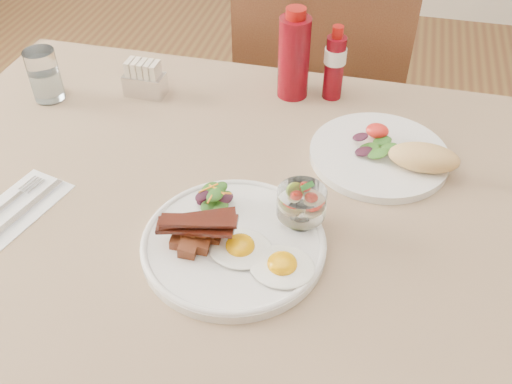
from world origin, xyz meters
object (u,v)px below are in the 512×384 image
object	(u,v)px
chair_far	(320,105)
second_plate	(390,154)
fruit_cup	(301,203)
hot_sauce_bottle	(335,64)
sugar_caddy	(145,80)
table	(266,241)
ketchup_bottle	(294,56)
main_plate	(234,244)
water_glass	(45,78)

from	to	relation	value
chair_far	second_plate	bearing A→B (deg)	-69.56
second_plate	fruit_cup	bearing A→B (deg)	-120.89
hot_sauce_bottle	sugar_caddy	distance (m)	0.39
second_plate	hot_sauce_bottle	bearing A→B (deg)	124.35
sugar_caddy	table	bearing A→B (deg)	-38.83
ketchup_bottle	main_plate	bearing A→B (deg)	-90.26
chair_far	ketchup_bottle	bearing A→B (deg)	-94.31
second_plate	ketchup_bottle	world-z (taller)	ketchup_bottle
table	chair_far	bearing A→B (deg)	90.00
chair_far	sugar_caddy	xyz separation A→B (m)	(-0.32, -0.40, 0.26)
ketchup_bottle	sugar_caddy	bearing A→B (deg)	-166.18
main_plate	fruit_cup	distance (m)	0.12
ketchup_bottle	hot_sauce_bottle	distance (m)	0.08
table	hot_sauce_bottle	bearing A→B (deg)	80.88
table	chair_far	distance (m)	0.68
sugar_caddy	main_plate	bearing A→B (deg)	-50.84
hot_sauce_bottle	main_plate	bearing A→B (deg)	-100.22
chair_far	hot_sauce_bottle	xyz separation A→B (m)	(0.06, -0.31, 0.30)
ketchup_bottle	water_glass	world-z (taller)	ketchup_bottle
fruit_cup	second_plate	xyz separation A→B (m)	(0.12, 0.21, -0.04)
chair_far	fruit_cup	bearing A→B (deg)	-84.85
chair_far	sugar_caddy	distance (m)	0.57
hot_sauce_bottle	table	bearing A→B (deg)	-99.12
fruit_cup	sugar_caddy	size ratio (longest dim) A/B	0.91
sugar_caddy	second_plate	bearing A→B (deg)	-10.82
hot_sauce_bottle	sugar_caddy	size ratio (longest dim) A/B	1.86
table	ketchup_bottle	size ratio (longest dim) A/B	7.08
chair_far	second_plate	distance (m)	0.59
chair_far	water_glass	world-z (taller)	chair_far
hot_sauce_bottle	chair_far	bearing A→B (deg)	100.29
table	main_plate	world-z (taller)	main_plate
chair_far	table	bearing A→B (deg)	-90.00
ketchup_bottle	sugar_caddy	size ratio (longest dim) A/B	2.25
second_plate	sugar_caddy	distance (m)	0.52
table	main_plate	bearing A→B (deg)	-103.79
main_plate	fruit_cup	xyz separation A→B (m)	(0.09, 0.06, 0.05)
fruit_cup	ketchup_bottle	xyz separation A→B (m)	(-0.09, 0.39, 0.03)
main_plate	sugar_caddy	bearing A→B (deg)	128.05
sugar_caddy	water_glass	bearing A→B (deg)	-160.76
ketchup_bottle	water_glass	size ratio (longest dim) A/B	1.76
main_plate	fruit_cup	world-z (taller)	fruit_cup
second_plate	chair_far	bearing A→B (deg)	110.44
chair_far	fruit_cup	size ratio (longest dim) A/B	12.20
table	water_glass	xyz separation A→B (m)	(-0.51, 0.21, 0.14)
fruit_cup	water_glass	size ratio (longest dim) A/B	0.72
fruit_cup	sugar_caddy	xyz separation A→B (m)	(-0.38, 0.31, -0.02)
second_plate	water_glass	world-z (taller)	water_glass
chair_far	hot_sauce_bottle	distance (m)	0.44
hot_sauce_bottle	sugar_caddy	bearing A→B (deg)	-167.38
fruit_cup	hot_sauce_bottle	size ratio (longest dim) A/B	0.49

